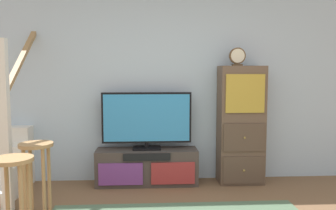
{
  "coord_description": "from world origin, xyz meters",
  "views": [
    {
      "loc": [
        -0.28,
        -2.15,
        1.46
      ],
      "look_at": [
        -0.04,
        1.99,
        1.06
      ],
      "focal_mm": 36.35,
      "sensor_mm": 36.0,
      "label": 1
    }
  ],
  "objects": [
    {
      "name": "side_cabinet",
      "position": [
        0.93,
        2.2,
        0.77
      ],
      "size": [
        0.58,
        0.38,
        1.54
      ],
      "color": "brown",
      "rests_on": "ground_plane"
    },
    {
      "name": "back_wall",
      "position": [
        0.0,
        2.46,
        1.35
      ],
      "size": [
        6.4,
        0.12,
        2.7
      ],
      "primitive_type": "cube",
      "color": "#A8BCD1",
      "rests_on": "ground_plane"
    },
    {
      "name": "media_console",
      "position": [
        -0.3,
        2.19,
        0.23
      ],
      "size": [
        1.31,
        0.38,
        0.46
      ],
      "color": "#423833",
      "rests_on": "ground_plane"
    },
    {
      "name": "desk_clock",
      "position": [
        0.87,
        2.19,
        1.66
      ],
      "size": [
        0.21,
        0.08,
        0.23
      ],
      "color": "#4C3823",
      "rests_on": "side_cabinet"
    },
    {
      "name": "bar_stool_far",
      "position": [
        -1.42,
        1.31,
        0.55
      ],
      "size": [
        0.34,
        0.34,
        0.74
      ],
      "color": "#A37A4C",
      "rests_on": "ground_plane"
    },
    {
      "name": "bar_stool_near",
      "position": [
        -1.42,
        0.71,
        0.55
      ],
      "size": [
        0.34,
        0.34,
        0.75
      ],
      "color": "#A37A4C",
      "rests_on": "ground_plane"
    },
    {
      "name": "television",
      "position": [
        -0.3,
        2.22,
        0.86
      ],
      "size": [
        1.16,
        0.22,
        0.74
      ],
      "color": "black",
      "rests_on": "media_console"
    }
  ]
}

